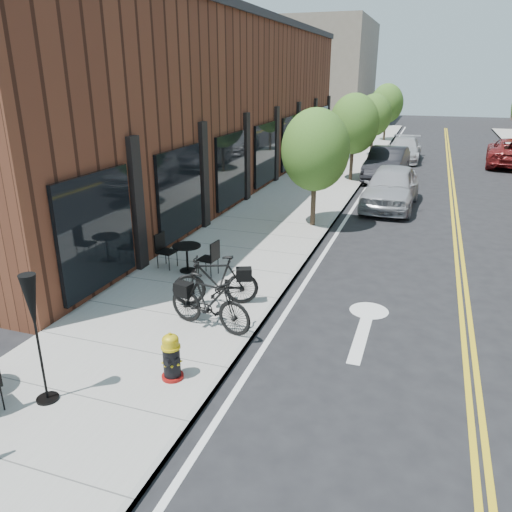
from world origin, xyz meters
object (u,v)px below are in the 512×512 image
at_px(parked_car_far, 512,152).
at_px(patio_umbrella, 33,312).
at_px(parked_car_a, 391,187).
at_px(bicycle_right, 209,302).
at_px(bistro_set_c, 187,254).
at_px(parked_car_c, 404,149).
at_px(fire_hydrant, 171,357).
at_px(bicycle_left, 215,281).
at_px(parked_car_b, 387,164).

bearing_deg(parked_car_far, patio_umbrella, 74.88).
bearing_deg(parked_car_a, parked_car_far, 66.73).
relative_size(patio_umbrella, parked_car_far, 0.38).
distance_m(bicycle_right, bistro_set_c, 3.18).
bearing_deg(parked_car_far, parked_car_c, 6.90).
relative_size(fire_hydrant, parked_car_c, 0.18).
xyz_separation_m(fire_hydrant, bicycle_left, (-0.44, 2.84, 0.16)).
relative_size(patio_umbrella, parked_car_c, 0.45).
bearing_deg(parked_car_b, parked_car_a, -79.08).
height_order(patio_umbrella, parked_car_b, patio_umbrella).
distance_m(bicycle_right, parked_car_a, 11.81).
xyz_separation_m(fire_hydrant, parked_car_a, (2.37, 13.34, 0.28)).
height_order(bicycle_right, parked_car_b, parked_car_b).
relative_size(fire_hydrant, patio_umbrella, 0.40).
height_order(parked_car_c, parked_car_far, parked_car_far).
distance_m(fire_hydrant, bicycle_right, 1.81).
bearing_deg(patio_umbrella, fire_hydrant, 36.79).
height_order(parked_car_b, parked_car_c, parked_car_b).
relative_size(parked_car_a, parked_car_c, 1.01).
bearing_deg(fire_hydrant, patio_umbrella, -127.35).
bearing_deg(bicycle_right, fire_hydrant, -165.12).
bearing_deg(bistro_set_c, bicycle_left, -40.37).
bearing_deg(fire_hydrant, bistro_set_c, 129.33).
bearing_deg(fire_hydrant, bicycle_right, 109.54).
distance_m(patio_umbrella, parked_car_far, 27.87).
bearing_deg(parked_car_b, bicycle_right, -92.07).
xyz_separation_m(parked_car_c, parked_car_far, (5.82, 0.20, 0.09)).
bearing_deg(bistro_set_c, fire_hydrant, -60.06).
height_order(parked_car_a, parked_car_b, parked_car_a).
bearing_deg(bicycle_left, bistro_set_c, -159.66).
bearing_deg(fire_hydrant, parked_car_c, 100.89).
height_order(bistro_set_c, patio_umbrella, patio_umbrella).
height_order(bicycle_right, bistro_set_c, bicycle_right).
distance_m(bicycle_left, patio_umbrella, 4.28).
bearing_deg(parked_car_a, bicycle_left, -102.62).
height_order(fire_hydrant, parked_car_a, parked_car_a).
height_order(fire_hydrant, parked_car_far, parked_car_far).
bearing_deg(parked_car_a, parked_car_c, 93.46).
relative_size(fire_hydrant, bicycle_left, 0.45).
bearing_deg(bicycle_right, parked_car_b, 5.10).
relative_size(bistro_set_c, parked_car_c, 0.37).
bearing_deg(bicycle_right, parked_car_far, -8.02).
relative_size(parked_car_c, parked_car_far, 0.84).
xyz_separation_m(patio_umbrella, parked_car_c, (3.72, 25.97, -0.96)).
bearing_deg(parked_car_c, bicycle_right, -95.20).
height_order(bicycle_left, parked_car_a, parked_car_a).
bearing_deg(bicycle_right, parked_car_a, -0.96).
xyz_separation_m(bistro_set_c, parked_car_c, (4.07, 20.39, 0.10)).
bearing_deg(parked_car_b, parked_car_far, 48.55).
xyz_separation_m(bicycle_left, parked_car_far, (8.41, 22.16, 0.08)).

